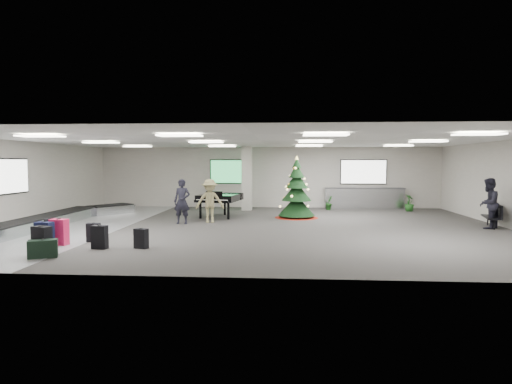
# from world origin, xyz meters

# --- Properties ---
(ground) EXTENTS (18.00, 18.00, 0.00)m
(ground) POSITION_xyz_m (0.00, 0.00, 0.00)
(ground) COLOR #353230
(ground) RESTS_ON ground
(room_envelope) EXTENTS (18.02, 14.02, 3.21)m
(room_envelope) POSITION_xyz_m (-0.38, 0.67, 2.33)
(room_envelope) COLOR #B0ABA1
(room_envelope) RESTS_ON ground
(baggage_carousel) EXTENTS (2.28, 9.71, 0.43)m
(baggage_carousel) POSITION_xyz_m (-7.84, -0.08, 0.21)
(baggage_carousel) COLOR silver
(baggage_carousel) RESTS_ON ground
(service_counter) EXTENTS (4.05, 0.65, 1.08)m
(service_counter) POSITION_xyz_m (5.00, 6.65, 0.55)
(service_counter) COLOR silver
(service_counter) RESTS_ON ground
(suitcase_0) EXTENTS (0.54, 0.41, 0.77)m
(suitcase_0) POSITION_xyz_m (-5.38, -5.15, 0.37)
(suitcase_0) COLOR black
(suitcase_0) RESTS_ON ground
(suitcase_1) EXTENTS (0.44, 0.27, 0.67)m
(suitcase_1) POSITION_xyz_m (-4.23, -4.27, 0.33)
(suitcase_1) COLOR black
(suitcase_1) RESTS_ON ground
(pink_suitcase) EXTENTS (0.52, 0.33, 0.78)m
(pink_suitcase) POSITION_xyz_m (-5.62, -3.85, 0.38)
(pink_suitcase) COLOR #EE1F53
(pink_suitcase) RESTS_ON ground
(suitcase_3) EXTENTS (0.39, 0.24, 0.59)m
(suitcase_3) POSITION_xyz_m (-4.86, -3.29, 0.28)
(suitcase_3) COLOR black
(suitcase_3) RESTS_ON ground
(navy_suitcase) EXTENTS (0.51, 0.35, 0.74)m
(navy_suitcase) POSITION_xyz_m (-5.84, -4.23, 0.36)
(navy_suitcase) COLOR black
(navy_suitcase) RESTS_ON ground
(green_duffel) EXTENTS (0.76, 0.60, 0.48)m
(green_duffel) POSITION_xyz_m (-5.17, -5.46, 0.23)
(green_duffel) COLOR black
(green_duffel) RESTS_ON ground
(suitcase_7) EXTENTS (0.43, 0.32, 0.57)m
(suitcase_7) POSITION_xyz_m (-3.09, -4.15, 0.28)
(suitcase_7) COLOR black
(suitcase_7) RESTS_ON ground
(suitcase_8) EXTENTS (0.45, 0.34, 0.61)m
(suitcase_8) POSITION_xyz_m (-6.56, -2.59, 0.30)
(suitcase_8) COLOR black
(suitcase_8) RESTS_ON ground
(christmas_tree) EXTENTS (1.89, 1.89, 2.69)m
(christmas_tree) POSITION_xyz_m (1.41, 2.77, 0.92)
(christmas_tree) COLOR maroon
(christmas_tree) RESTS_ON ground
(grand_piano) EXTENTS (1.90, 2.29, 1.18)m
(grand_piano) POSITION_xyz_m (-1.96, 2.78, 0.84)
(grand_piano) COLOR black
(grand_piano) RESTS_ON ground
(bench) EXTENTS (0.78, 1.44, 0.87)m
(bench) POSITION_xyz_m (8.59, 0.47, 0.49)
(bench) COLOR black
(bench) RESTS_ON ground
(traveler_a) EXTENTS (0.66, 0.45, 1.75)m
(traveler_a) POSITION_xyz_m (-3.09, 0.62, 0.88)
(traveler_a) COLOR black
(traveler_a) RESTS_ON ground
(traveler_b) EXTENTS (1.22, 0.85, 1.73)m
(traveler_b) POSITION_xyz_m (-2.07, 1.03, 0.87)
(traveler_b) COLOR #93895A
(traveler_b) RESTS_ON ground
(traveler_bench) EXTENTS (1.12, 1.12, 1.83)m
(traveler_bench) POSITION_xyz_m (8.25, 0.18, 0.92)
(traveler_bench) COLOR black
(traveler_bench) RESTS_ON ground
(potted_plant_left) EXTENTS (0.46, 0.50, 0.72)m
(potted_plant_left) POSITION_xyz_m (3.13, 5.90, 0.36)
(potted_plant_left) COLOR #164618
(potted_plant_left) RESTS_ON ground
(potted_plant_right) EXTENTS (0.57, 0.57, 0.83)m
(potted_plant_right) POSITION_xyz_m (7.00, 5.59, 0.42)
(potted_plant_right) COLOR #164618
(potted_plant_right) RESTS_ON ground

